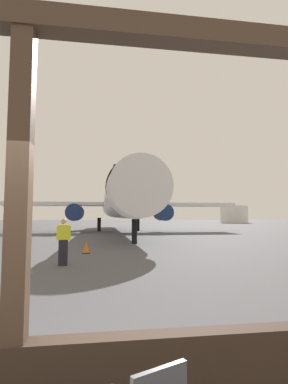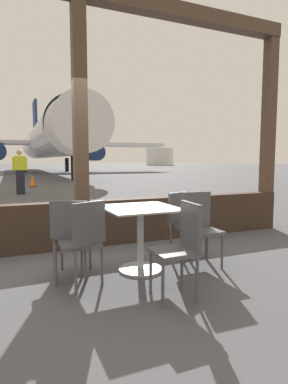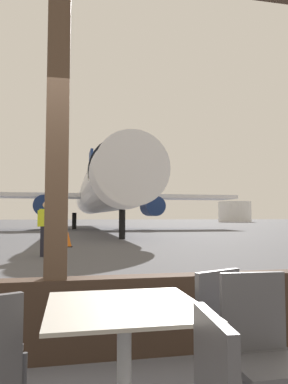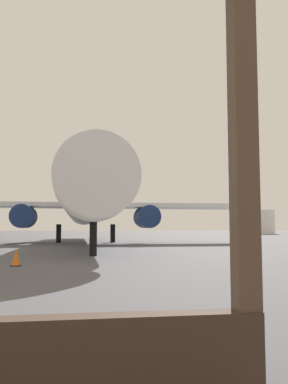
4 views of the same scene
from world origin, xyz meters
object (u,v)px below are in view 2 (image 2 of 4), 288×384
(cafe_chair_aisle_left, at_px, (83,237))
(ground_crew_worker, at_px, (20,171))
(dining_table, at_px, (140,232))
(traffic_cone, at_px, (33,181))
(cafe_chair_window_left, at_px, (184,219))
(cafe_chair_side_extra, at_px, (200,223))
(airplane, at_px, (48,140))
(fuel_storage_tank, at_px, (160,157))
(cafe_chair_window_right, at_px, (71,231))
(cafe_chair_aisle_right, at_px, (182,242))

(cafe_chair_aisle_left, distance_m, ground_crew_worker, 10.10)
(dining_table, height_order, traffic_cone, dining_table)
(dining_table, height_order, cafe_chair_window_left, cafe_chair_window_left)
(cafe_chair_side_extra, distance_m, airplane, 32.90)
(cafe_chair_window_left, bearing_deg, ground_crew_worker, 100.43)
(ground_crew_worker, bearing_deg, fuel_storage_tank, 59.97)
(cafe_chair_aisle_left, bearing_deg, cafe_chair_side_extra, 6.08)
(airplane, bearing_deg, cafe_chair_side_extra, -93.15)
(cafe_chair_aisle_left, height_order, airplane, airplane)
(fuel_storage_tank, bearing_deg, cafe_chair_aisle_left, -116.50)
(cafe_chair_window_right, bearing_deg, dining_table, -6.67)
(cafe_chair_aisle_left, relative_size, traffic_cone, 1.46)
(cafe_chair_window_right, height_order, ground_crew_worker, ground_crew_worker)
(cafe_chair_window_right, height_order, airplane, airplane)
(cafe_chair_window_left, xyz_separation_m, cafe_chair_aisle_right, (-0.65, -1.07, 0.02))
(fuel_storage_tank, bearing_deg, cafe_chair_window_right, -116.64)
(cafe_chair_window_left, bearing_deg, cafe_chair_side_extra, -83.40)
(cafe_chair_aisle_right, bearing_deg, traffic_cone, 91.75)
(cafe_chair_aisle_right, height_order, traffic_cone, cafe_chair_aisle_right)
(dining_table, xyz_separation_m, ground_crew_worker, (-1.03, 9.85, 0.43))
(airplane, bearing_deg, cafe_chair_aisle_left, -95.76)
(cafe_chair_side_extra, height_order, traffic_cone, cafe_chair_side_extra)
(cafe_chair_side_extra, height_order, airplane, airplane)
(dining_table, distance_m, ground_crew_worker, 9.91)
(cafe_chair_window_right, bearing_deg, cafe_chair_window_left, 5.57)
(cafe_chair_aisle_right, height_order, fuel_storage_tank, fuel_storage_tank)
(cafe_chair_window_left, xyz_separation_m, ground_crew_worker, (-1.77, 9.61, 0.37))
(cafe_chair_window_left, bearing_deg, dining_table, -161.71)
(dining_table, distance_m, cafe_chair_side_extra, 0.78)
(cafe_chair_window_right, xyz_separation_m, fuel_storage_tank, (38.48, 76.70, 1.84))
(cafe_chair_window_left, height_order, ground_crew_worker, ground_crew_worker)
(cafe_chair_aisle_left, bearing_deg, airplane, 84.24)
(airplane, bearing_deg, cafe_chair_aisle_right, -94.26)
(ground_crew_worker, relative_size, fuel_storage_tank, 0.23)
(airplane, distance_m, traffic_cone, 19.72)
(airplane, bearing_deg, cafe_chair_window_left, -93.25)
(cafe_chair_window_left, distance_m, traffic_cone, 13.20)
(cafe_chair_window_left, bearing_deg, airplane, 86.75)
(cafe_chair_window_left, xyz_separation_m, cafe_chair_aisle_left, (-1.47, -0.49, 0.01))
(airplane, height_order, traffic_cone, airplane)
(cafe_chair_window_left, bearing_deg, traffic_cone, 94.73)
(cafe_chair_window_right, bearing_deg, fuel_storage_tank, 63.36)
(cafe_chair_window_right, bearing_deg, cafe_chair_aisle_left, -78.82)
(ground_crew_worker, distance_m, fuel_storage_tank, 77.34)
(dining_table, distance_m, cafe_chair_window_right, 0.81)
(fuel_storage_tank, bearing_deg, dining_table, -116.13)
(dining_table, height_order, cafe_chair_window_right, cafe_chair_window_right)
(dining_table, bearing_deg, fuel_storage_tank, 63.87)
(dining_table, bearing_deg, cafe_chair_side_extra, -6.10)
(cafe_chair_side_extra, height_order, fuel_storage_tank, fuel_storage_tank)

